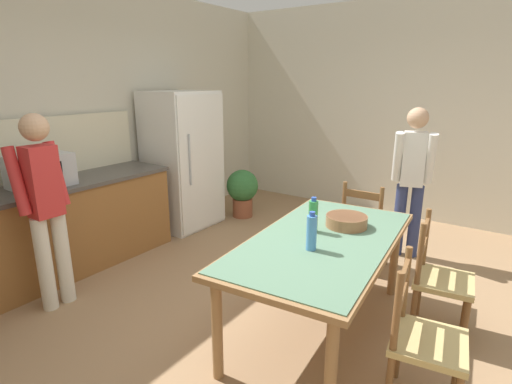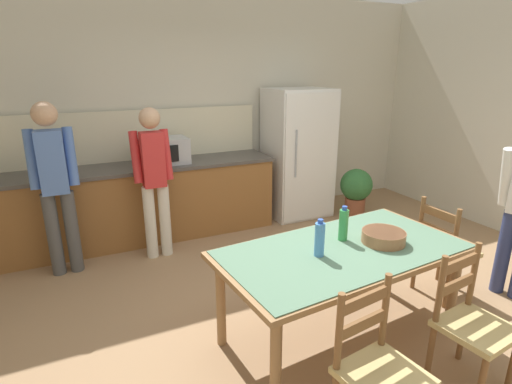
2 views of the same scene
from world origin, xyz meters
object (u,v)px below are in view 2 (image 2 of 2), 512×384
object	(u,v)px
dining_table	(343,258)
bottle_near_centre	(320,239)
chair_head_end	(444,250)
chair_side_near_right	(471,323)
refrigerator	(298,153)
microwave	(166,151)
person_at_sink	(55,181)
potted_plant	(356,189)
chair_side_near_left	(378,371)
person_at_counter	(154,176)
serving_bowl	(384,236)
bottle_off_centre	(343,224)

from	to	relation	value
dining_table	bottle_near_centre	world-z (taller)	bottle_near_centre
dining_table	chair_head_end	world-z (taller)	chair_head_end
chair_head_end	chair_side_near_right	bearing A→B (deg)	137.78
refrigerator	chair_side_near_right	xyz separation A→B (m)	(-0.63, -3.23, -0.42)
microwave	person_at_sink	bearing A→B (deg)	-157.21
microwave	potted_plant	distance (m)	2.62
chair_side_near_left	person_at_counter	bearing A→B (deg)	94.17
bottle_near_centre	serving_bowl	size ratio (longest dim) A/B	0.84
refrigerator	microwave	world-z (taller)	refrigerator
microwave	chair_side_near_right	world-z (taller)	microwave
chair_side_near_left	bottle_off_centre	bearing A→B (deg)	57.05
refrigerator	person_at_sink	size ratio (longest dim) A/B	1.01
bottle_off_centre	chair_side_near_left	world-z (taller)	bottle_off_centre
chair_side_near_right	person_at_sink	world-z (taller)	person_at_sink
chair_side_near_left	microwave	bearing A→B (deg)	87.98
chair_side_near_right	person_at_sink	xyz separation A→B (m)	(-2.35, 2.75, 0.52)
serving_bowl	chair_side_near_left	xyz separation A→B (m)	(-0.68, -0.75, -0.36)
chair_head_end	potted_plant	distance (m)	2.05
bottle_off_centre	person_at_counter	world-z (taller)	person_at_counter
serving_bowl	chair_head_end	distance (m)	0.96
microwave	chair_head_end	size ratio (longest dim) A/B	0.55
chair_side_near_right	chair_head_end	bearing A→B (deg)	42.09
refrigerator	dining_table	world-z (taller)	refrigerator
chair_side_near_right	chair_head_end	size ratio (longest dim) A/B	1.00
chair_side_near_left	person_at_counter	size ratio (longest dim) A/B	0.56
refrigerator	person_at_sink	bearing A→B (deg)	-170.87
person_at_sink	potted_plant	bearing A→B (deg)	-89.21
dining_table	person_at_sink	distance (m)	2.77
bottle_off_centre	serving_bowl	xyz separation A→B (m)	(0.24, -0.17, -0.07)
bottle_off_centre	chair_side_near_left	distance (m)	1.11
chair_head_end	person_at_counter	distance (m)	2.91
potted_plant	refrigerator	bearing A→B (deg)	148.24
person_at_counter	serving_bowl	bearing A→B (deg)	-148.01
person_at_sink	chair_side_near_right	bearing A→B (deg)	-139.40
chair_side_near_right	person_at_counter	bearing A→B (deg)	110.95
serving_bowl	chair_side_near_left	bearing A→B (deg)	-131.86
serving_bowl	microwave	bearing A→B (deg)	111.70
microwave	chair_side_near_right	distance (m)	3.50
chair_side_near_right	dining_table	bearing A→B (deg)	116.51
dining_table	chair_side_near_left	world-z (taller)	chair_side_near_left
chair_side_near_left	chair_side_near_right	distance (m)	0.83
bottle_off_centre	serving_bowl	bearing A→B (deg)	-34.66
serving_bowl	potted_plant	xyz separation A→B (m)	(1.47, 2.11, -0.42)
potted_plant	bottle_near_centre	bearing A→B (deg)	-134.12
potted_plant	chair_head_end	bearing A→B (deg)	-106.75
refrigerator	bottle_near_centre	world-z (taller)	refrigerator
serving_bowl	dining_table	bearing A→B (deg)	172.39
chair_side_near_right	person_at_sink	size ratio (longest dim) A/B	0.53
refrigerator	chair_side_near_right	bearing A→B (deg)	-101.04
microwave	dining_table	size ratio (longest dim) A/B	0.26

